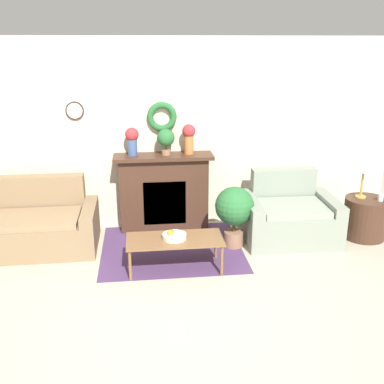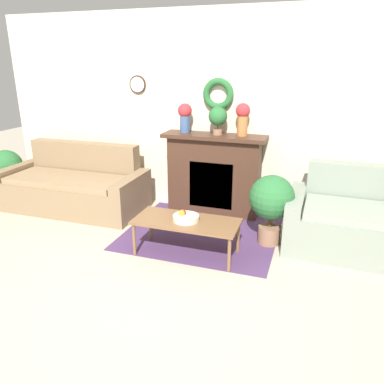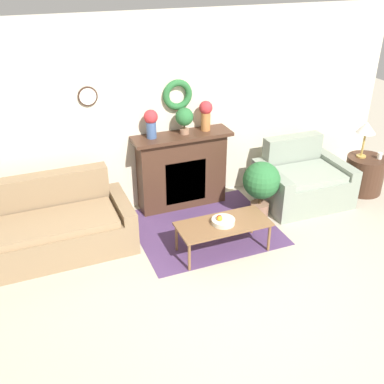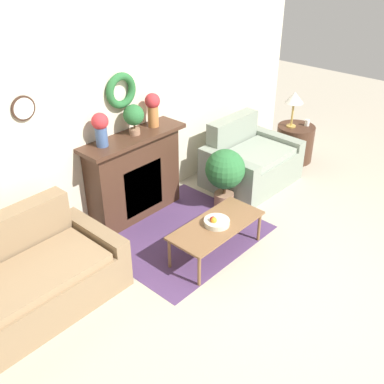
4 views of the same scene
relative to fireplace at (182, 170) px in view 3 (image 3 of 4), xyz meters
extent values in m
plane|color=#ADA38E|center=(0.03, -2.50, -0.56)|extent=(16.00, 16.00, 0.00)
cube|color=#4C335B|center=(0.05, -0.73, -0.56)|extent=(1.85, 1.61, 0.01)
cube|color=beige|center=(0.03, 0.21, 0.79)|extent=(6.80, 0.06, 2.70)
cylinder|color=#382319|center=(-1.19, 0.16, 1.16)|extent=(0.25, 0.02, 0.25)
cylinder|color=white|center=(-1.19, 0.15, 1.16)|extent=(0.21, 0.01, 0.21)
torus|color=#286633|center=(0.00, 0.13, 1.06)|extent=(0.42, 0.09, 0.42)
cube|color=#42281C|center=(0.00, 0.01, -0.03)|extent=(1.26, 0.34, 1.06)
cube|color=black|center=(0.00, -0.15, -0.12)|extent=(0.60, 0.02, 0.64)
cube|color=orange|center=(0.00, -0.16, -0.20)|extent=(0.48, 0.01, 0.35)
cube|color=#42281C|center=(0.00, -0.03, 0.53)|extent=(1.40, 0.41, 0.05)
cube|color=#846B4C|center=(-1.97, -0.63, -0.35)|extent=(1.73, 0.75, 0.42)
cube|color=#846B4C|center=(-1.97, -0.15, -0.11)|extent=(1.73, 0.22, 0.90)
cube|color=#846B4C|center=(-1.02, -0.51, -0.28)|extent=(0.18, 0.94, 0.56)
cube|color=#917554|center=(-1.97, -0.63, -0.10)|extent=(1.66, 0.69, 0.08)
cube|color=gray|center=(1.69, -0.70, -0.33)|extent=(0.93, 0.77, 0.46)
cube|color=gray|center=(1.70, -0.22, -0.11)|extent=(0.92, 0.23, 0.91)
cube|color=gray|center=(1.15, -0.58, -0.26)|extent=(0.19, 0.97, 0.60)
cube|color=gray|center=(2.24, -0.60, -0.26)|extent=(0.19, 0.97, 0.60)
cube|color=gray|center=(1.69, -0.70, -0.06)|extent=(0.89, 0.71, 0.08)
cube|color=brown|center=(0.05, -1.29, -0.17)|extent=(1.15, 0.51, 0.03)
cylinder|color=brown|center=(-0.48, -1.51, -0.37)|extent=(0.04, 0.04, 0.38)
cylinder|color=brown|center=(0.59, -1.51, -0.37)|extent=(0.04, 0.04, 0.38)
cylinder|color=brown|center=(-0.48, -1.08, -0.37)|extent=(0.04, 0.04, 0.38)
cylinder|color=brown|center=(0.59, -1.08, -0.37)|extent=(0.04, 0.04, 0.38)
cylinder|color=beige|center=(0.05, -1.30, -0.13)|extent=(0.29, 0.29, 0.06)
sphere|color=#B2231E|center=(0.01, -1.28, -0.08)|extent=(0.07, 0.07, 0.07)
sphere|color=orange|center=(0.00, -1.29, -0.08)|extent=(0.07, 0.07, 0.07)
cylinder|color=#42281C|center=(2.76, -0.66, -0.28)|extent=(0.58, 0.58, 0.57)
cylinder|color=#B28E42|center=(2.69, -0.60, 0.02)|extent=(0.14, 0.14, 0.02)
cylinder|color=#B28E42|center=(2.69, -0.60, 0.21)|extent=(0.03, 0.03, 0.36)
cone|color=silver|center=(2.69, -0.60, 0.48)|extent=(0.28, 0.28, 0.17)
cylinder|color=silver|center=(2.90, -0.76, 0.06)|extent=(0.07, 0.07, 0.10)
cylinder|color=#3D5684|center=(-0.43, 0.01, 0.66)|extent=(0.14, 0.14, 0.22)
sphere|color=#B72D33|center=(-0.43, 0.01, 0.85)|extent=(0.19, 0.19, 0.19)
cylinder|color=#AD6B38|center=(0.37, 0.01, 0.68)|extent=(0.13, 0.13, 0.26)
sphere|color=#B72D33|center=(0.37, 0.01, 0.88)|extent=(0.19, 0.19, 0.19)
cylinder|color=#8E664C|center=(0.04, -0.01, 0.59)|extent=(0.13, 0.13, 0.07)
cylinder|color=#4C3823|center=(0.04, -0.01, 0.66)|extent=(0.02, 0.02, 0.07)
sphere|color=#286633|center=(0.04, -0.01, 0.79)|extent=(0.25, 0.25, 0.25)
cylinder|color=#8E664C|center=(0.89, -0.74, -0.46)|extent=(0.26, 0.26, 0.21)
cylinder|color=#4C3823|center=(0.89, -0.74, -0.28)|extent=(0.04, 0.04, 0.14)
sphere|color=#286633|center=(0.89, -0.74, 0.01)|extent=(0.52, 0.52, 0.52)
camera|label=1|loc=(-0.31, -6.16, 2.07)|focal=42.00mm
camera|label=2|loc=(1.31, -4.81, 1.47)|focal=35.00mm
camera|label=3|loc=(-2.03, -5.46, 2.77)|focal=42.00mm
camera|label=4|loc=(-3.16, -3.85, 2.67)|focal=42.00mm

